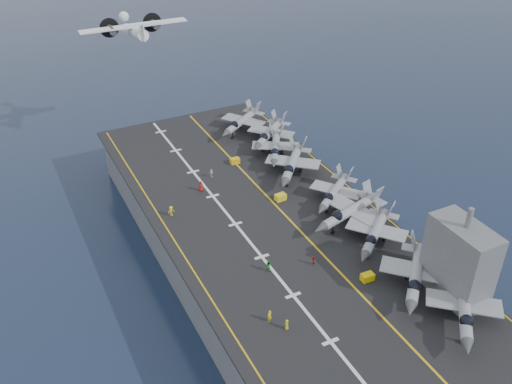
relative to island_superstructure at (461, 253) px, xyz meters
name	(u,v)px	position (x,y,z in m)	size (l,w,h in m)	color
ground	(266,261)	(-15.00, 30.00, -17.90)	(500.00, 500.00, 0.00)	#142135
hull	(266,240)	(-15.00, 30.00, -12.90)	(36.00, 90.00, 10.00)	#56595E
flight_deck	(266,216)	(-15.00, 30.00, -7.70)	(38.00, 92.00, 0.40)	black
foul_line	(281,211)	(-12.00, 30.00, -7.48)	(0.35, 90.00, 0.02)	gold
landing_centerline	(235,224)	(-21.00, 30.00, -7.48)	(0.50, 90.00, 0.02)	silver
deck_edge_port	(175,241)	(-32.00, 30.00, -7.48)	(0.25, 90.00, 0.02)	gold
deck_edge_stbd	(353,190)	(3.50, 30.00, -7.48)	(0.25, 90.00, 0.02)	gold
island_superstructure	(461,253)	(0.00, 0.00, 0.00)	(5.00, 10.00, 15.00)	#56595E
fighter_jet_0	(465,306)	(-2.63, -4.77, -4.82)	(17.87, 18.38, 5.35)	#9CA3AC
fighter_jet_1	(416,273)	(-4.07, 3.51, -4.74)	(18.74, 18.67, 5.51)	#959DA6
fighter_jet_2	(376,231)	(-2.95, 14.74, -4.93)	(17.69, 16.96, 5.13)	#8E949B
fighter_jet_3	(351,210)	(-3.28, 21.38, -4.75)	(18.05, 14.38, 5.49)	gray
fighter_jet_4	(335,191)	(-1.97, 28.24, -5.09)	(16.68, 15.73, 4.83)	#9BA3AA
fighter_jet_5	(292,163)	(-4.02, 40.14, -4.74)	(18.44, 18.99, 5.53)	gray
fighter_jet_6	(275,146)	(-3.54, 47.89, -4.95)	(15.91, 17.63, 5.10)	#8D959B
fighter_jet_7	(270,132)	(-1.57, 54.14, -4.91)	(17.82, 17.24, 5.18)	#939AA3
fighter_jet_8	(242,121)	(-4.47, 62.08, -4.91)	(17.91, 16.69, 5.17)	gray
tow_cart_a	(367,277)	(-9.30, 7.92, -6.92)	(1.95, 1.29, 1.15)	#DEBE06
tow_cart_b	(280,197)	(-10.35, 33.24, -6.90)	(2.13, 1.50, 1.20)	yellow
tow_cart_c	(235,161)	(-12.07, 49.43, -6.94)	(1.95, 1.33, 1.13)	gold
crew_0	(287,325)	(-25.08, 4.64, -6.68)	(0.82, 1.09, 1.64)	gold
crew_1	(270,316)	(-26.50, 6.97, -6.52)	(1.36, 1.09, 1.97)	yellow
crew_2	(268,265)	(-21.65, 16.60, -6.50)	(1.41, 1.43, 2.01)	green
crew_3	(171,211)	(-29.96, 37.39, -6.53)	(1.28, 0.97, 1.93)	yellow
crew_4	(211,173)	(-18.47, 46.49, -6.62)	(1.23, 1.02, 1.75)	silver
crew_5	(201,186)	(-22.23, 42.72, -6.48)	(1.38, 1.08, 2.03)	#B21919
crew_7	(313,261)	(-14.75, 14.67, -6.70)	(0.87, 1.09, 1.59)	#B21919
transport_plane	(135,32)	(-20.73, 83.90, 11.37)	(24.71, 17.06, 5.77)	silver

